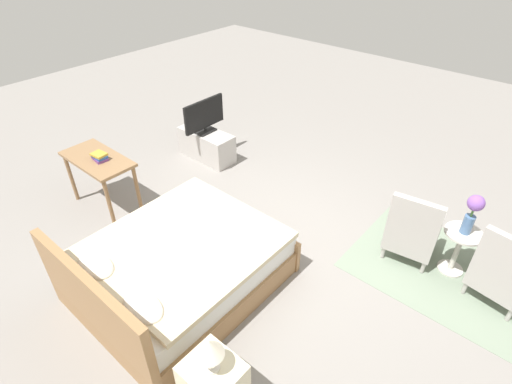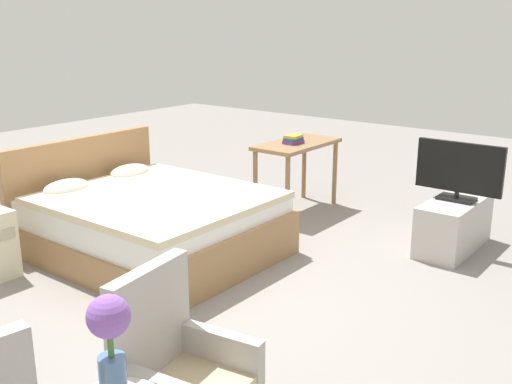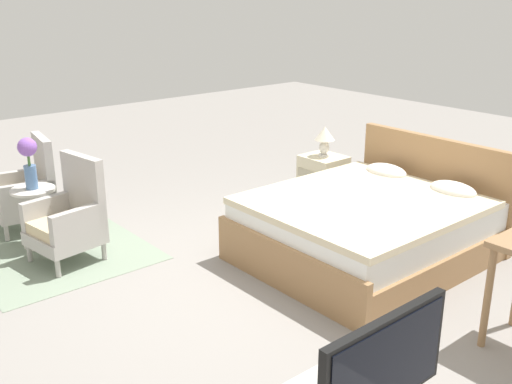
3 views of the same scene
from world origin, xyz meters
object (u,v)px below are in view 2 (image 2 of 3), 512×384
Objects in this scene: armchair_by_window_right at (180,380)px; tv_flatscreen at (459,170)px; bed at (149,222)px; book_stack at (293,139)px; tv_stand at (454,224)px; flower_vase at (110,340)px; vanity_desk at (297,153)px.

armchair_by_window_right is 3.50m from tv_flatscreen.
bed is 1.91m from book_stack.
bed reaches higher than tv_stand.
bed is 2.11× the size of tv_stand.
tv_flatscreen reaches higher than armchair_by_window_right.
bed is 2.83m from tv_flatscreen.
tv_flatscreen is 3.55× the size of book_stack.
book_stack is at bearing 89.72° from tv_stand.
vanity_desk is at bearing 24.90° from flower_vase.
flower_vase reaches higher than vanity_desk.
flower_vase is 4.01m from tv_stand.
flower_vase reaches higher than armchair_by_window_right.
armchair_by_window_right is 3.98m from vanity_desk.
vanity_desk reaches higher than tv_stand.
flower_vase is 0.50× the size of tv_stand.
flower_vase is at bearing -165.43° from armchair_by_window_right.
bed is at bearing 130.28° from tv_stand.
vanity_desk is at bearing 87.34° from tv_flatscreen.
bed is at bearing 45.49° from flower_vase.
tv_stand is at bearing -0.97° from armchair_by_window_right.
tv_flatscreen is (1.81, -2.13, 0.45)m from bed.
armchair_by_window_right reaches higher than vanity_desk.
book_stack is (3.49, 1.75, 0.43)m from armchair_by_window_right.
tv_stand is (3.48, -0.06, -0.15)m from armchair_by_window_right.
armchair_by_window_right is (-1.68, -2.07, 0.08)m from bed.
armchair_by_window_right is at bearing 179.03° from tv_flatscreen.
bed reaches higher than armchair_by_window_right.
bed is 2.79m from tv_stand.
armchair_by_window_right is 4.18× the size of book_stack.
bed is 9.23× the size of book_stack.
tv_flatscreen is at bearing -92.66° from vanity_desk.
armchair_by_window_right is 1.93× the size of flower_vase.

